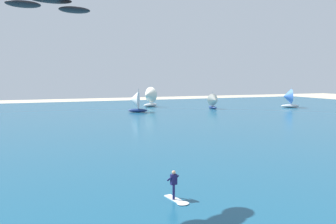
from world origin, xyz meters
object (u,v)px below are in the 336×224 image
Objects in this scene: kitesurfer at (176,190)px; kite at (50,4)px; sailboat_trailing at (135,102)px; sailboat_center_horizon at (214,101)px; sailboat_anchored_offshore at (149,97)px; sailboat_outermost at (288,98)px.

kite is (-6.27, 3.02, 10.34)m from kitesurfer.
sailboat_trailing is at bearing 68.54° from kite.
kitesurfer is 0.55× the size of sailboat_center_horizon.
sailboat_anchored_offshore is at bearing 66.63° from kite.
kite reaches higher than sailboat_trailing.
kitesurfer is at bearing -103.44° from sailboat_trailing.
sailboat_anchored_offshore reaches higher than sailboat_outermost.
sailboat_anchored_offshore is 12.52m from sailboat_trailing.
kitesurfer is at bearing -25.74° from kite.
kitesurfer is 57.26m from sailboat_center_horizon.
sailboat_center_horizon is 18.02m from sailboat_trailing.
sailboat_center_horizon is (11.59, -10.10, -0.68)m from sailboat_anchored_offshore.
sailboat_outermost is (46.80, 45.80, 1.58)m from kitesurfer.
kitesurfer is 65.50m from sailboat_outermost.
sailboat_outermost reaches higher than kitesurfer.
kite is at bearing -111.46° from sailboat_trailing.
kite is 1.05× the size of sailboat_trailing.
sailboat_outermost is (17.23, -3.23, 0.50)m from sailboat_center_horizon.
sailboat_anchored_offshore is at bearing 59.16° from sailboat_trailing.
kite is 59.05m from sailboat_center_horizon.
kite is 61.72m from sailboat_anchored_offshore.
kite is at bearing -141.13° from sailboat_outermost.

